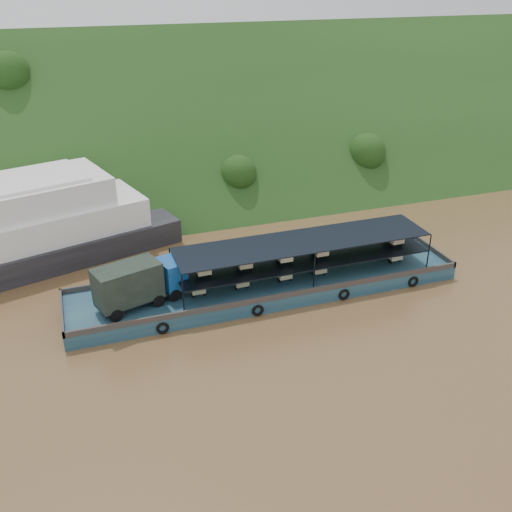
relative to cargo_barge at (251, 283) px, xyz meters
name	(u,v)px	position (x,y,z in m)	size (l,w,h in m)	color
ground	(289,300)	(2.83, -1.85, -1.25)	(160.00, 160.00, 0.00)	brown
hillside	(193,174)	(2.83, 34.15, -1.25)	(140.00, 28.00, 28.00)	#1A3915
cargo_barge	(251,283)	(0.00, 0.00, 0.00)	(35.00, 7.18, 5.01)	#16354F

